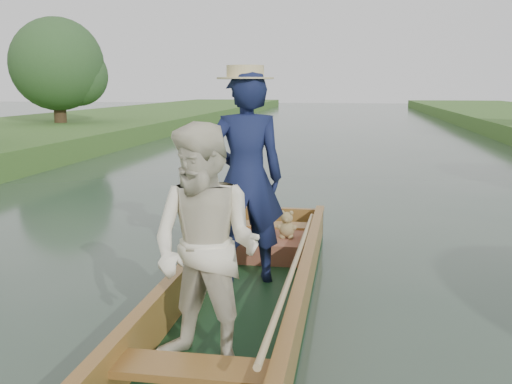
# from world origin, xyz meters

# --- Properties ---
(ground) EXTENTS (120.00, 120.00, 0.00)m
(ground) POSITION_xyz_m (0.00, 0.00, 0.00)
(ground) COLOR #283D30
(ground) RESTS_ON ground
(trees_far) EXTENTS (22.75, 15.42, 4.49)m
(trees_far) POSITION_xyz_m (0.11, 9.34, 2.60)
(trees_far) COLOR #47331E
(trees_far) RESTS_ON ground
(punt) EXTENTS (1.12, 5.00, 2.09)m
(punt) POSITION_xyz_m (-0.04, -0.08, 0.67)
(punt) COLOR black
(punt) RESTS_ON ground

